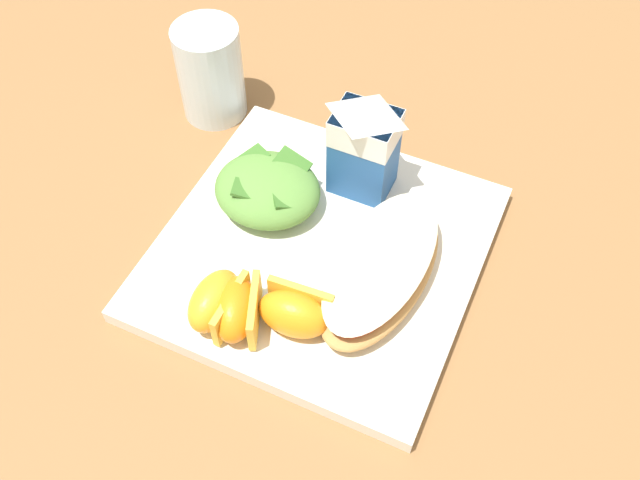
{
  "coord_description": "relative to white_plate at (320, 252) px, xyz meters",
  "views": [
    {
      "loc": [
        0.16,
        -0.35,
        0.54
      ],
      "look_at": [
        0.0,
        0.0,
        0.03
      ],
      "focal_mm": 40.15,
      "sensor_mm": 36.0,
      "label": 1
    }
  ],
  "objects": [
    {
      "name": "green_salad_pile",
      "position": [
        -0.07,
        0.03,
        0.03
      ],
      "size": [
        0.1,
        0.09,
        0.04
      ],
      "color": "#5B8E3D",
      "rests_on": "white_plate"
    },
    {
      "name": "white_plate",
      "position": [
        0.0,
        0.0,
        0.0
      ],
      "size": [
        0.28,
        0.28,
        0.02
      ],
      "primitive_type": "cube",
      "color": "white",
      "rests_on": "ground"
    },
    {
      "name": "cheesy_pizza_bread",
      "position": [
        0.06,
        -0.01,
        0.03
      ],
      "size": [
        0.09,
        0.18,
        0.04
      ],
      "color": "tan",
      "rests_on": "white_plate"
    },
    {
      "name": "orange_wedge_front",
      "position": [
        -0.05,
        -0.1,
        0.03
      ],
      "size": [
        0.04,
        0.06,
        0.04
      ],
      "color": "orange",
      "rests_on": "white_plate"
    },
    {
      "name": "orange_wedge_middle",
      "position": [
        -0.03,
        -0.1,
        0.03
      ],
      "size": [
        0.06,
        0.07,
        0.04
      ],
      "color": "orange",
      "rests_on": "white_plate"
    },
    {
      "name": "ground",
      "position": [
        0.0,
        0.0,
        -0.01
      ],
      "size": [
        3.0,
        3.0,
        0.0
      ],
      "primitive_type": "plane",
      "color": "olive"
    },
    {
      "name": "milk_carton",
      "position": [
        0.01,
        0.08,
        0.07
      ],
      "size": [
        0.06,
        0.04,
        0.11
      ],
      "color": "#23569E",
      "rests_on": "white_plate"
    },
    {
      "name": "orange_wedge_rear",
      "position": [
        0.01,
        -0.08,
        0.03
      ],
      "size": [
        0.06,
        0.04,
        0.04
      ],
      "color": "orange",
      "rests_on": "white_plate"
    },
    {
      "name": "drinking_clear_cup",
      "position": [
        -0.18,
        0.13,
        0.04
      ],
      "size": [
        0.07,
        0.07,
        0.1
      ],
      "primitive_type": "cylinder",
      "color": "silver",
      "rests_on": "ground"
    }
  ]
}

